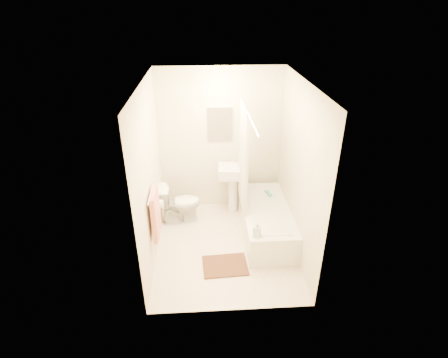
{
  "coord_description": "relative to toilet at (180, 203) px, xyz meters",
  "views": [
    {
      "loc": [
        -0.28,
        -4.14,
        3.3
      ],
      "look_at": [
        0.0,
        0.25,
        1.0
      ],
      "focal_mm": 28.0,
      "sensor_mm": 36.0,
      "label": 1
    }
  ],
  "objects": [
    {
      "name": "bath_mat",
      "position": [
        0.66,
        -1.16,
        -0.32
      ],
      "size": [
        0.63,
        0.49,
        0.02
      ],
      "primitive_type": "cube",
      "rotation": [
        0.0,
        0.0,
        0.06
      ],
      "color": "#512E1E",
      "rests_on": "floor"
    },
    {
      "name": "toilet_paper",
      "position": [
        -0.24,
        -0.61,
        0.37
      ],
      "size": [
        0.11,
        0.12,
        0.12
      ],
      "primitive_type": "cylinder",
      "rotation": [
        0.0,
        1.57,
        0.0
      ],
      "color": "white",
      "rests_on": "wall_left"
    },
    {
      "name": "soap_bottle",
      "position": [
        1.09,
        -1.09,
        0.23
      ],
      "size": [
        0.12,
        0.12,
        0.21
      ],
      "primitive_type": "imported",
      "rotation": [
        0.0,
        0.0,
        -0.33
      ],
      "color": "silver",
      "rests_on": "bathtub"
    },
    {
      "name": "bathtub",
      "position": [
        1.34,
        -0.43,
        -0.1
      ],
      "size": [
        0.7,
        1.61,
        0.45
      ],
      "primitive_type": null,
      "color": "white",
      "rests_on": "floor"
    },
    {
      "name": "sink",
      "position": [
        0.89,
        0.22,
        0.14
      ],
      "size": [
        0.51,
        0.42,
        0.94
      ],
      "primitive_type": null,
      "rotation": [
        0.0,
        0.0,
        -0.08
      ],
      "color": "white",
      "rests_on": "floor"
    },
    {
      "name": "wall_right",
      "position": [
        1.69,
        -0.73,
        0.87
      ],
      "size": [
        0.02,
        2.4,
        2.4
      ],
      "primitive_type": "cube",
      "color": "beige",
      "rests_on": "ground"
    },
    {
      "name": "wall_left",
      "position": [
        -0.31,
        -0.73,
        0.87
      ],
      "size": [
        0.02,
        2.4,
        2.4
      ],
      "primitive_type": "cube",
      "color": "beige",
      "rests_on": "ground"
    },
    {
      "name": "towel_bar",
      "position": [
        -0.27,
        -0.98,
        0.77
      ],
      "size": [
        0.02,
        0.6,
        0.02
      ],
      "primitive_type": "cylinder",
      "rotation": [
        1.57,
        0.0,
        0.0
      ],
      "color": "silver",
      "rests_on": "wall_left"
    },
    {
      "name": "floor",
      "position": [
        0.69,
        -0.73,
        -0.33
      ],
      "size": [
        2.4,
        2.4,
        0.0
      ],
      "primitive_type": "plane",
      "color": "beige",
      "rests_on": "ground"
    },
    {
      "name": "towel",
      "position": [
        -0.24,
        -0.98,
        0.45
      ],
      "size": [
        0.06,
        0.45,
        0.66
      ],
      "primitive_type": "cube",
      "color": "#CC7266",
      "rests_on": "towel_bar"
    },
    {
      "name": "ceiling",
      "position": [
        0.69,
        -0.73,
        2.07
      ],
      "size": [
        2.4,
        2.4,
        0.0
      ],
      "primitive_type": "plane",
      "color": "white",
      "rests_on": "ground"
    },
    {
      "name": "shower_curtain",
      "position": [
        0.99,
        -0.23,
        0.89
      ],
      "size": [
        0.04,
        0.8,
        1.55
      ],
      "primitive_type": "cube",
      "color": "silver",
      "rests_on": "curtain_rod"
    },
    {
      "name": "curtain_rod",
      "position": [
        0.99,
        -0.63,
        1.67
      ],
      "size": [
        0.03,
        1.7,
        0.03
      ],
      "primitive_type": "cylinder",
      "rotation": [
        1.57,
        0.0,
        0.0
      ],
      "color": "silver",
      "rests_on": "wall_back"
    },
    {
      "name": "mirror",
      "position": [
        0.69,
        0.45,
        1.17
      ],
      "size": [
        0.4,
        0.03,
        0.55
      ],
      "primitive_type": "cube",
      "color": "white",
      "rests_on": "wall_back"
    },
    {
      "name": "scrub_brush",
      "position": [
        1.44,
        -0.02,
        0.15
      ],
      "size": [
        0.1,
        0.2,
        0.04
      ],
      "primitive_type": "cube",
      "rotation": [
        0.0,
        0.0,
        0.22
      ],
      "color": "#3BAD74",
      "rests_on": "bathtub"
    },
    {
      "name": "wall_back",
      "position": [
        0.69,
        0.47,
        0.87
      ],
      "size": [
        2.0,
        0.02,
        2.4
      ],
      "primitive_type": "cube",
      "color": "beige",
      "rests_on": "ground"
    },
    {
      "name": "toilet",
      "position": [
        0.0,
        0.0,
        0.0
      ],
      "size": [
        0.71,
        0.47,
        0.65
      ],
      "primitive_type": "imported",
      "rotation": [
        0.0,
        0.0,
        1.72
      ],
      "color": "white",
      "rests_on": "floor"
    }
  ]
}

